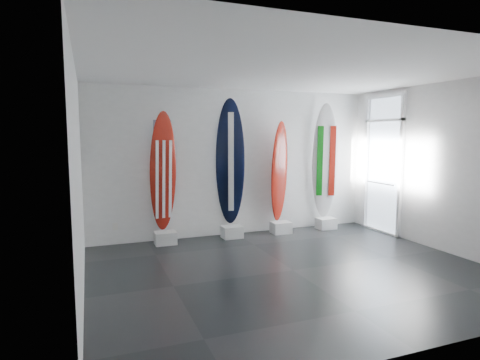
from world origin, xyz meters
name	(u,v)px	position (x,y,z in m)	size (l,w,h in m)	color
floor	(293,270)	(0.00, 0.00, 0.00)	(6.00, 6.00, 0.00)	black
ceiling	(296,71)	(0.00, 0.00, 3.00)	(6.00, 6.00, 0.00)	white
wall_back	(236,163)	(0.00, 2.50, 1.50)	(6.00, 6.00, 0.00)	silver
wall_front	(426,197)	(0.00, -2.50, 1.50)	(6.00, 6.00, 0.00)	silver
wall_left	(79,181)	(-3.00, 0.00, 1.50)	(5.00, 5.00, 0.00)	silver
wall_right	(445,168)	(3.00, 0.00, 1.50)	(5.00, 5.00, 0.00)	silver
display_block_usa	(165,238)	(-1.56, 2.18, 0.12)	(0.40, 0.30, 0.24)	silver
surfboard_usa	(163,172)	(-1.56, 2.28, 1.38)	(0.52, 0.08, 2.28)	maroon
display_block_navy	(232,232)	(-0.21, 2.18, 0.12)	(0.40, 0.30, 0.24)	silver
surfboard_navy	(230,163)	(-0.21, 2.28, 1.51)	(0.58, 0.08, 2.56)	black
display_block_swiss	(281,227)	(0.89, 2.18, 0.12)	(0.40, 0.30, 0.24)	silver
surfboard_swiss	(279,172)	(0.89, 2.28, 1.30)	(0.48, 0.08, 2.12)	maroon
display_block_italy	(326,223)	(2.00, 2.18, 0.12)	(0.40, 0.30, 0.24)	silver
surfboard_italy	(325,161)	(2.00, 2.28, 1.50)	(0.57, 0.08, 2.52)	silver
wall_outlet	(115,227)	(-2.45, 2.48, 0.35)	(0.09, 0.02, 0.13)	silver
glass_door	(383,166)	(2.97, 1.55, 1.43)	(0.12, 1.16, 2.85)	white
balcony	(429,205)	(4.30, 1.55, 0.50)	(2.80, 2.20, 1.20)	slate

